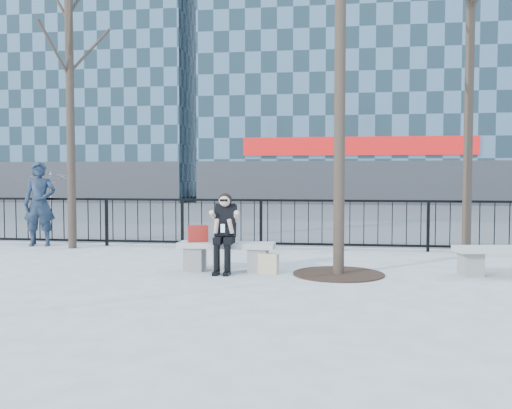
# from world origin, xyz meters

# --- Properties ---
(ground) EXTENTS (120.00, 120.00, 0.00)m
(ground) POSITION_xyz_m (0.00, 0.00, 0.00)
(ground) COLOR gray
(ground) RESTS_ON ground
(street_surface) EXTENTS (60.00, 23.00, 0.01)m
(street_surface) POSITION_xyz_m (0.00, 15.00, 0.00)
(street_surface) COLOR #474747
(street_surface) RESTS_ON ground
(railing) EXTENTS (14.00, 0.06, 1.10)m
(railing) POSITION_xyz_m (0.00, 3.00, 0.55)
(railing) COLOR black
(railing) RESTS_ON ground
(building_left) EXTENTS (16.20, 10.20, 22.60)m
(building_left) POSITION_xyz_m (-15.00, 27.00, 11.30)
(building_left) COLOR slate
(building_left) RESTS_ON ground
(building_mid) EXTENTS (18.20, 10.26, 24.60)m
(building_mid) POSITION_xyz_m (3.00, 26.99, 12.30)
(building_mid) COLOR slate
(building_mid) RESTS_ON ground
(tree_left) EXTENTS (2.80, 2.80, 6.50)m
(tree_left) POSITION_xyz_m (-4.00, 2.50, 4.86)
(tree_left) COLOR black
(tree_left) RESTS_ON ground
(tree_grate) EXTENTS (1.50, 1.50, 0.02)m
(tree_grate) POSITION_xyz_m (1.90, -0.10, 0.01)
(tree_grate) COLOR black
(tree_grate) RESTS_ON ground
(bench_main) EXTENTS (1.65, 0.46, 0.49)m
(bench_main) POSITION_xyz_m (0.00, 0.00, 0.30)
(bench_main) COLOR slate
(bench_main) RESTS_ON ground
(bench_second) EXTENTS (1.62, 0.45, 0.48)m
(bench_second) POSITION_xyz_m (4.58, 0.15, 0.30)
(bench_second) COLOR slate
(bench_second) RESTS_ON ground
(seated_woman) EXTENTS (0.50, 0.64, 1.34)m
(seated_woman) POSITION_xyz_m (0.00, -0.16, 0.67)
(seated_woman) COLOR black
(seated_woman) RESTS_ON ground
(handbag) EXTENTS (0.38, 0.27, 0.28)m
(handbag) POSITION_xyz_m (-0.50, 0.02, 0.63)
(handbag) COLOR #9E1B13
(handbag) RESTS_ON bench_main
(shopping_bag) EXTENTS (0.38, 0.21, 0.34)m
(shopping_bag) POSITION_xyz_m (0.73, -0.16, 0.17)
(shopping_bag) COLOR beige
(shopping_bag) RESTS_ON ground
(standing_man) EXTENTS (0.81, 0.65, 1.95)m
(standing_man) POSITION_xyz_m (-4.91, 2.76, 0.97)
(standing_man) COLOR black
(standing_man) RESTS_ON ground
(vendor_umbrella) EXTENTS (2.02, 2.06, 1.77)m
(vendor_umbrella) POSITION_xyz_m (-6.76, 6.72, 0.89)
(vendor_umbrella) COLOR gold
(vendor_umbrella) RESTS_ON ground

